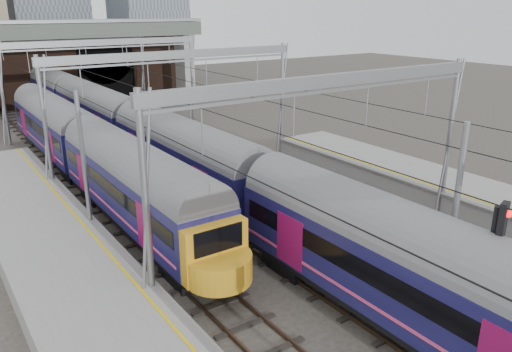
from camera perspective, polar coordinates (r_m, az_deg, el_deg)
ground at (r=18.56m, az=25.54°, el=-17.20°), size 160.00×160.00×0.00m
tracks at (r=27.74m, az=-1.82°, el=-3.15°), size 14.40×80.00×0.22m
overhead_line at (r=31.64m, az=-8.47°, el=11.64°), size 16.80×80.00×8.00m
retaining_wall at (r=60.88m, az=-20.34°, el=11.88°), size 28.00×2.75×9.00m
overbridge at (r=54.58m, az=-20.47°, el=14.32°), size 28.00×3.00×9.25m
train_main at (r=34.92m, az=-13.81°, el=5.00°), size 2.65×61.40×4.61m
train_second at (r=31.06m, az=-18.71°, el=2.83°), size 2.62×30.38×4.57m
signal_near_centre at (r=15.47m, az=25.14°, el=-9.82°), size 0.42×0.49×5.48m
equip_cover_a at (r=22.80m, az=17.04°, el=-9.01°), size 0.99×0.86×0.10m
equip_cover_b at (r=21.62m, az=6.86°, el=-9.84°), size 1.10×0.96×0.11m
equip_cover_c at (r=24.21m, az=12.87°, el=-6.97°), size 0.83×0.66×0.09m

